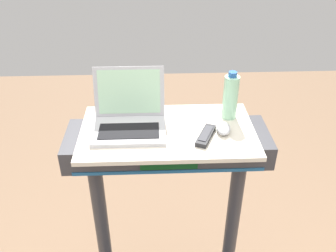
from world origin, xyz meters
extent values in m
cylinder|color=#38383D|center=(-0.34, 0.70, 0.62)|extent=(0.07, 0.07, 0.94)
cylinder|color=#38383D|center=(0.34, 0.70, 0.62)|extent=(0.07, 0.07, 0.94)
cube|color=#38383D|center=(0.00, 0.70, 1.14)|extent=(0.90, 0.28, 0.11)
cube|color=#0C3F19|center=(0.00, 0.56, 1.14)|extent=(0.24, 0.01, 0.06)
cube|color=#1E598C|center=(0.00, 0.56, 1.10)|extent=(0.81, 0.00, 0.02)
cube|color=beige|center=(0.00, 0.70, 1.21)|extent=(0.76, 0.44, 0.02)
cube|color=#B7B7BC|center=(-0.17, 0.68, 1.23)|extent=(0.31, 0.22, 0.02)
cube|color=black|center=(-0.17, 0.67, 1.24)|extent=(0.26, 0.12, 0.00)
cube|color=#B7B7BC|center=(-0.17, 0.82, 1.35)|extent=(0.31, 0.06, 0.22)
cube|color=#B2E0B7|center=(-0.17, 0.82, 1.35)|extent=(0.27, 0.05, 0.19)
ellipsoid|color=#B2B2B7|center=(0.24, 0.67, 1.24)|extent=(0.07, 0.11, 0.03)
cylinder|color=#9EDBB2|center=(0.29, 0.80, 1.32)|extent=(0.07, 0.07, 0.20)
cylinder|color=#2659A5|center=(0.29, 0.80, 1.43)|extent=(0.04, 0.04, 0.02)
cube|color=#232326|center=(0.16, 0.63, 1.23)|extent=(0.11, 0.17, 0.02)
cube|color=#333338|center=(0.16, 0.63, 1.24)|extent=(0.08, 0.12, 0.00)
camera|label=1|loc=(-0.05, -0.65, 2.09)|focal=39.54mm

